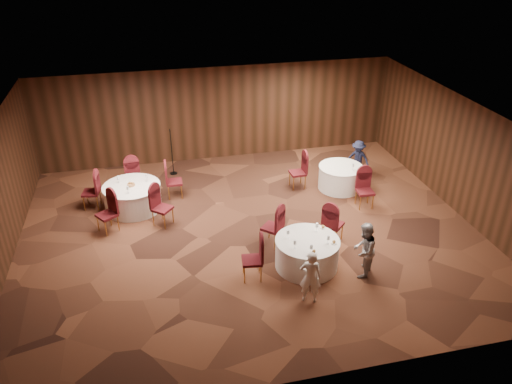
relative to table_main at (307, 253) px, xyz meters
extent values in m
plane|color=black|center=(-1.00, 1.75, -0.38)|extent=(12.00, 12.00, 0.00)
plane|color=silver|center=(-1.00, 1.75, 2.82)|extent=(12.00, 12.00, 0.00)
plane|color=black|center=(-1.00, 6.75, 1.22)|extent=(12.00, 0.00, 12.00)
plane|color=black|center=(-1.00, -3.25, 1.22)|extent=(12.00, 0.00, 12.00)
plane|color=black|center=(5.00, 1.75, 1.22)|extent=(0.00, 10.00, 10.00)
cylinder|color=silver|center=(0.00, 0.00, -0.02)|extent=(1.50, 1.50, 0.72)
cylinder|color=silver|center=(0.00, 0.00, 0.35)|extent=(1.53, 1.53, 0.03)
cylinder|color=silver|center=(-4.02, 3.76, -0.02)|extent=(1.60, 1.60, 0.72)
cylinder|color=silver|center=(-4.02, 3.76, 0.35)|extent=(1.64, 1.64, 0.03)
cylinder|color=silver|center=(2.27, 3.58, -0.02)|extent=(1.33, 1.33, 0.72)
cylinder|color=silver|center=(2.27, 3.58, 0.35)|extent=(1.36, 1.36, 0.03)
cylinder|color=silver|center=(-0.39, -0.24, 0.37)|extent=(0.06, 0.06, 0.01)
cylinder|color=silver|center=(-0.39, -0.24, 0.43)|extent=(0.01, 0.01, 0.11)
cone|color=silver|center=(-0.39, -0.24, 0.53)|extent=(0.08, 0.08, 0.10)
cylinder|color=silver|center=(0.42, -0.23, 0.37)|extent=(0.06, 0.06, 0.01)
cylinder|color=silver|center=(0.42, -0.23, 0.43)|extent=(0.01, 0.01, 0.11)
cone|color=silver|center=(0.42, -0.23, 0.53)|extent=(0.08, 0.08, 0.10)
cylinder|color=silver|center=(0.34, 0.34, 0.37)|extent=(0.06, 0.06, 0.01)
cylinder|color=silver|center=(0.34, 0.34, 0.43)|extent=(0.01, 0.01, 0.11)
cone|color=silver|center=(0.34, 0.34, 0.53)|extent=(0.08, 0.08, 0.10)
cylinder|color=silver|center=(-0.08, -0.49, 0.37)|extent=(0.06, 0.06, 0.01)
cylinder|color=silver|center=(-0.08, -0.49, 0.43)|extent=(0.01, 0.01, 0.11)
cone|color=silver|center=(-0.08, -0.49, 0.53)|extent=(0.08, 0.08, 0.10)
cylinder|color=silver|center=(-0.42, 0.21, 0.37)|extent=(0.06, 0.06, 0.01)
cylinder|color=silver|center=(-0.42, 0.21, 0.43)|extent=(0.01, 0.01, 0.11)
cone|color=silver|center=(-0.42, 0.21, 0.53)|extent=(0.08, 0.08, 0.10)
cylinder|color=white|center=(-0.02, -0.51, 0.37)|extent=(0.15, 0.15, 0.01)
sphere|color=#9E6B33|center=(-0.02, -0.51, 0.41)|extent=(0.08, 0.08, 0.08)
cylinder|color=white|center=(0.56, -0.26, 0.37)|extent=(0.15, 0.15, 0.01)
sphere|color=#9E6B33|center=(0.56, -0.26, 0.41)|extent=(0.08, 0.08, 0.08)
cylinder|color=white|center=(0.53, 0.42, 0.37)|extent=(0.15, 0.15, 0.01)
sphere|color=#9E6B33|center=(0.53, 0.42, 0.41)|extent=(0.08, 0.08, 0.08)
cylinder|color=silver|center=(-3.57, 3.93, 0.37)|extent=(0.06, 0.06, 0.01)
cylinder|color=silver|center=(-3.57, 3.93, 0.43)|extent=(0.01, 0.01, 0.11)
cone|color=silver|center=(-3.57, 3.93, 0.53)|extent=(0.08, 0.08, 0.10)
cylinder|color=silver|center=(-4.36, 4.02, 0.37)|extent=(0.06, 0.06, 0.01)
cylinder|color=silver|center=(-4.36, 4.02, 0.43)|extent=(0.01, 0.01, 0.11)
cone|color=silver|center=(-4.36, 4.02, 0.53)|extent=(0.08, 0.08, 0.10)
cylinder|color=silver|center=(-4.10, 3.33, 0.37)|extent=(0.06, 0.06, 0.01)
cylinder|color=silver|center=(-4.10, 3.33, 0.43)|extent=(0.01, 0.01, 0.11)
cone|color=silver|center=(-4.10, 3.33, 0.53)|extent=(0.08, 0.08, 0.10)
cylinder|color=brown|center=(-4.02, 3.76, 0.39)|extent=(0.22, 0.22, 0.06)
sphere|color=#9E6B33|center=(-4.05, 3.78, 0.45)|extent=(0.07, 0.07, 0.07)
sphere|color=#9E6B33|center=(-3.98, 3.74, 0.45)|extent=(0.07, 0.07, 0.07)
cylinder|color=silver|center=(2.51, 3.28, 0.37)|extent=(0.06, 0.06, 0.01)
cylinder|color=silver|center=(2.51, 3.28, 0.43)|extent=(0.01, 0.01, 0.11)
cone|color=silver|center=(2.51, 3.28, 0.53)|extent=(0.08, 0.08, 0.10)
cylinder|color=black|center=(-2.70, 5.78, -0.37)|extent=(0.24, 0.24, 0.02)
cylinder|color=black|center=(-2.70, 5.78, 0.40)|extent=(0.02, 0.02, 1.52)
cylinder|color=black|center=(-2.70, 5.83, 1.13)|extent=(0.04, 0.12, 0.04)
imported|color=white|center=(-0.33, -1.21, 0.27)|extent=(0.54, 0.45, 1.28)
imported|color=#A1A0A5|center=(1.16, -0.61, 0.31)|extent=(0.83, 0.85, 1.38)
imported|color=black|center=(3.11, 4.26, 0.24)|extent=(0.88, 0.88, 1.23)
camera|label=1|loc=(-3.40, -9.23, 6.98)|focal=35.00mm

